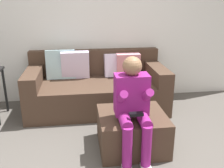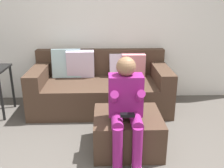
% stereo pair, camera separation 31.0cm
% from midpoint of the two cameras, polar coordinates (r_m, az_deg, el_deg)
% --- Properties ---
extents(wall_back, '(5.12, 0.10, 2.74)m').
position_cam_midpoint_polar(wall_back, '(4.19, 0.92, 15.06)').
color(wall_back, white).
rests_on(wall_back, ground_plane).
extents(couch_sectional, '(2.07, 0.97, 0.89)m').
position_cam_midpoint_polar(couch_sectional, '(3.94, -0.37, -0.78)').
color(couch_sectional, '#473326').
rests_on(couch_sectional, ground_plane).
extents(ottoman, '(0.75, 0.69, 0.41)m').
position_cam_midpoint_polar(ottoman, '(2.95, 6.52, -10.65)').
color(ottoman, '#473326').
rests_on(ottoman, ground_plane).
extents(person_seated, '(0.35, 0.59, 1.10)m').
position_cam_midpoint_polar(person_seated, '(2.61, 6.61, -4.58)').
color(person_seated, '#8C1E72').
rests_on(person_seated, ground_plane).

